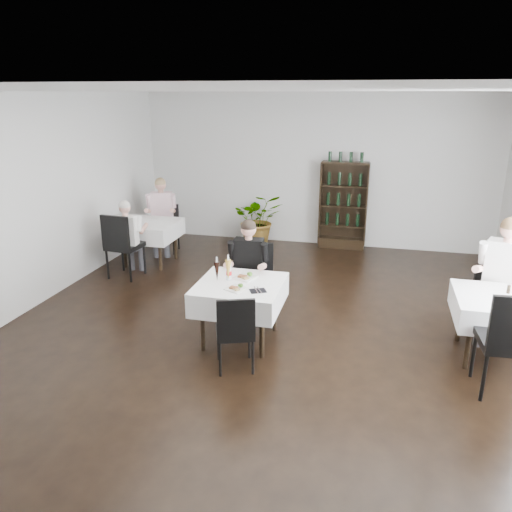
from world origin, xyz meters
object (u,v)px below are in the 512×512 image
Objects in this scene: wine_shelf at (343,206)px; diner_main at (248,264)px; potted_tree at (258,219)px; main_table at (240,294)px.

wine_shelf reaches higher than diner_main.
diner_main reaches higher than potted_tree.
wine_shelf is 1.72m from potted_tree.
main_table is 0.96× the size of potted_tree.
potted_tree is at bearing -173.10° from wine_shelf.
main_table is 4.19m from potted_tree.
wine_shelf reaches higher than main_table.
wine_shelf is at bearing 75.51° from diner_main.
main_table is at bearing -101.78° from wine_shelf.
diner_main is at bearing -104.49° from wine_shelf.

